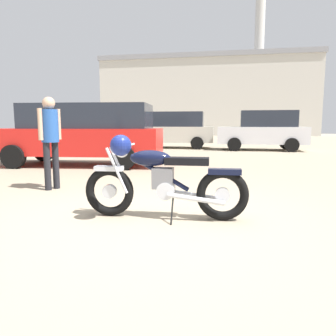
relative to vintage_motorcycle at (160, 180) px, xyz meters
name	(u,v)px	position (x,y,z in m)	size (l,w,h in m)	color
ground_plane	(155,216)	(-0.09, 0.07, -0.49)	(80.00, 80.00, 0.00)	gray
vintage_motorcycle	(160,180)	(0.00, 0.00, 0.00)	(2.08, 0.73, 1.07)	black
bystander	(50,133)	(-2.41, 1.27, 0.53)	(0.30, 0.44, 1.66)	black
white_estate_far	(82,133)	(-3.63, 4.58, 0.45)	(4.93, 2.54, 1.74)	black
silver_sedan_mid	(264,130)	(1.60, 11.56, 0.43)	(3.98, 1.98, 1.78)	black
red_hatchback_near	(176,130)	(-2.59, 11.93, 0.43)	(4.05, 2.14, 1.78)	black
industrial_building	(209,98)	(-4.10, 35.90, 3.78)	(23.88, 13.98, 16.24)	beige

